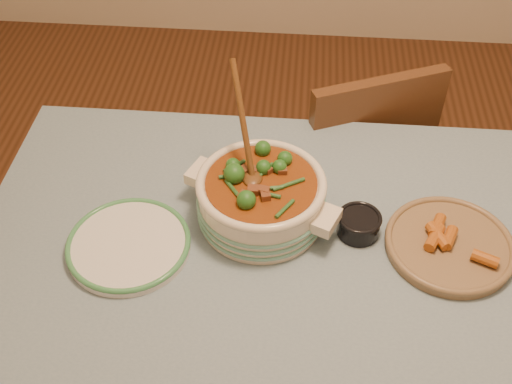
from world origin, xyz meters
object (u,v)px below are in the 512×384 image
fried_plate (450,243)px  chair_far (352,159)px  stew_casserole (261,195)px  condiment_bowl (359,223)px  white_plate (129,244)px  dining_table (336,301)px

fried_plate → chair_far: size_ratio=0.38×
stew_casserole → condiment_bowl: bearing=-6.8°
white_plate → condiment_bowl: condiment_bowl is taller
chair_far → dining_table: bearing=60.8°
stew_casserole → fried_plate: stew_casserole is taller
dining_table → condiment_bowl: 0.18m
stew_casserole → dining_table: bearing=-40.8°
dining_table → chair_far: chair_far is taller
dining_table → stew_casserole: bearing=139.2°
white_plate → fried_plate: (0.72, 0.06, 0.01)m
condiment_bowl → chair_far: chair_far is taller
dining_table → stew_casserole: stew_casserole is taller
dining_table → stew_casserole: (-0.18, 0.16, 0.17)m
stew_casserole → white_plate: stew_casserole is taller
white_plate → stew_casserole: bearing=22.6°
condiment_bowl → fried_plate: bearing=-9.4°
stew_casserole → white_plate: 0.32m
chair_far → white_plate: bearing=26.7°
condiment_bowl → white_plate: bearing=-169.8°
stew_casserole → white_plate: (-0.29, -0.12, -0.06)m
stew_casserole → chair_far: 0.68m
white_plate → fried_plate: 0.72m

